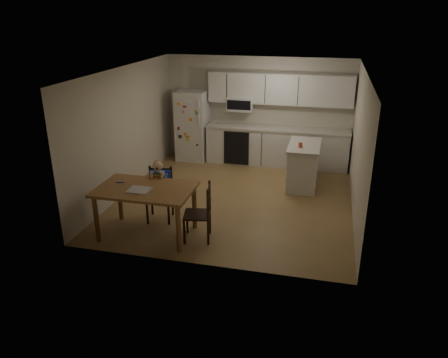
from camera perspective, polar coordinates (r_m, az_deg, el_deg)
room at (r=8.76m, az=2.24°, el=6.29°), size 4.52×5.01×2.51m
refrigerator at (r=10.81m, az=-4.12°, el=6.99°), size 0.72×0.70×1.70m
kitchen_run at (r=10.46m, az=6.87°, el=6.56°), size 3.37×0.62×2.15m
kitchen_island at (r=9.34m, az=10.31°, el=1.83°), size 0.64×1.23×0.91m
red_cup at (r=8.97m, az=9.95°, el=4.40°), size 0.08×0.08×0.10m
dining_table at (r=7.18m, az=-10.21°, el=-1.99°), size 1.56×1.00×0.84m
napkin at (r=7.06m, az=-11.04°, el=-1.41°), size 0.34×0.30×0.01m
toddler_spoon at (r=7.43m, az=-13.47°, el=-0.42°), size 0.12×0.06×0.02m
chair_booster at (r=7.73m, az=-8.44°, el=-0.60°), size 0.48×0.48×1.11m
chair_side at (r=7.01m, az=-2.78°, el=-3.93°), size 0.49×0.49×0.95m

